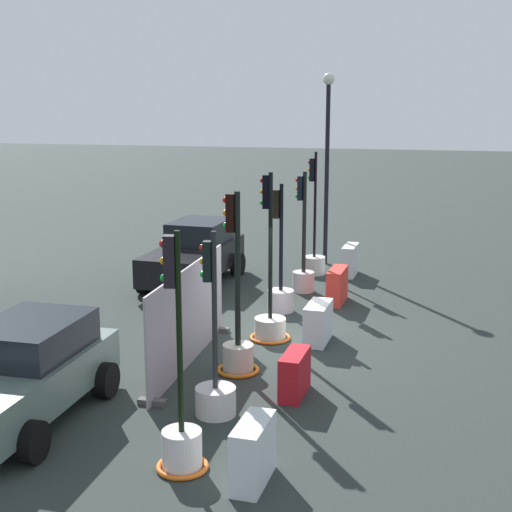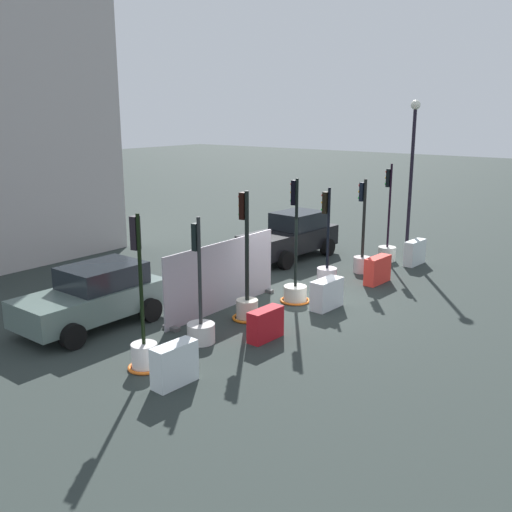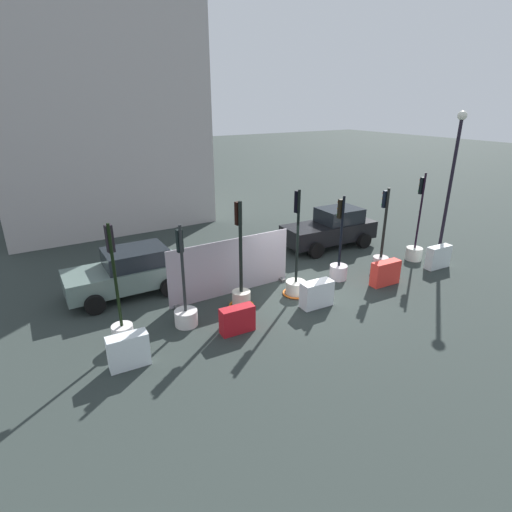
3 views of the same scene
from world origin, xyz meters
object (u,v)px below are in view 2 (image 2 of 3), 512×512
traffic_light_5 (362,254)px  construction_barrier_4 (415,252)px  traffic_light_2 (247,296)px  car_black_sedan (291,236)px  traffic_light_6 (387,246)px  traffic_light_0 (144,343)px  construction_barrier_1 (265,324)px  construction_barrier_3 (377,270)px  traffic_light_1 (201,322)px  traffic_light_4 (327,267)px  construction_barrier_2 (327,294)px  street_lamp_post (412,159)px  construction_barrier_0 (175,364)px  traffic_light_3 (295,285)px  car_grey_saloon (94,296)px

traffic_light_5 → construction_barrier_4: (2.15, -1.05, -0.22)m
traffic_light_2 → construction_barrier_4: traffic_light_2 is taller
traffic_light_5 → car_black_sedan: 3.17m
traffic_light_5 → traffic_light_6: 2.07m
traffic_light_0 → construction_barrier_1: bearing=-20.2°
traffic_light_5 → traffic_light_6: traffic_light_6 is taller
traffic_light_2 → construction_barrier_3: size_ratio=3.04×
traffic_light_0 → traffic_light_2: (3.84, 0.18, 0.06)m
traffic_light_1 → construction_barrier_1: bearing=-45.8°
traffic_light_4 → construction_barrier_2: size_ratio=2.89×
street_lamp_post → construction_barrier_0: bearing=-176.1°
traffic_light_2 → car_black_sedan: traffic_light_2 is taller
traffic_light_3 → traffic_light_6: size_ratio=1.00×
traffic_light_3 → construction_barrier_3: (3.25, -1.07, -0.08)m
construction_barrier_2 → construction_barrier_4: construction_barrier_4 is taller
traffic_light_2 → construction_barrier_1: (-0.86, -1.28, -0.27)m
traffic_light_5 → car_black_sedan: size_ratio=0.75×
traffic_light_6 → construction_barrier_4: size_ratio=3.29×
traffic_light_1 → construction_barrier_1: traffic_light_1 is taller
traffic_light_0 → traffic_light_4: size_ratio=1.09×
traffic_light_1 → traffic_light_6: 10.22m
car_black_sedan → construction_barrier_0: bearing=-158.0°
traffic_light_2 → construction_barrier_1: traffic_light_2 is taller
construction_barrier_1 → construction_barrier_0: bearing=179.7°
traffic_light_4 → construction_barrier_1: traffic_light_4 is taller
traffic_light_0 → traffic_light_3: bearing=-0.2°
traffic_light_4 → construction_barrier_2: traffic_light_4 is taller
traffic_light_2 → traffic_light_3: size_ratio=0.96×
traffic_light_3 → construction_barrier_2: traffic_light_3 is taller
traffic_light_3 → construction_barrier_0: (-6.03, -1.07, -0.08)m
construction_barrier_4 → street_lamp_post: street_lamp_post is taller
traffic_light_2 → street_lamp_post: street_lamp_post is taller
car_black_sedan → car_grey_saloon: (-9.19, -0.03, -0.04)m
construction_barrier_2 → construction_barrier_4: 6.23m
traffic_light_3 → car_grey_saloon: bearing=147.6°
construction_barrier_0 → street_lamp_post: (13.75, 0.93, 3.28)m
traffic_light_0 → car_grey_saloon: size_ratio=0.88×
traffic_light_6 → street_lamp_post: bearing=-4.8°
traffic_light_1 → construction_barrier_0: size_ratio=3.05×
construction_barrier_3 → traffic_light_1: bearing=171.1°
traffic_light_0 → traffic_light_1: size_ratio=1.11×
traffic_light_4 → car_grey_saloon: (-7.01, 2.89, 0.22)m
traffic_light_1 → street_lamp_post: size_ratio=0.53×
construction_barrier_2 → traffic_light_0: bearing=169.8°
construction_barrier_4 → construction_barrier_3: bearing=179.8°
traffic_light_0 → car_grey_saloon: bearing=71.4°
traffic_light_5 → construction_barrier_3: bearing=-130.4°
street_lamp_post → traffic_light_0: bearing=179.3°
traffic_light_2 → street_lamp_post: (9.78, -0.34, 3.06)m
traffic_light_1 → construction_barrier_1: (1.12, -1.15, -0.13)m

